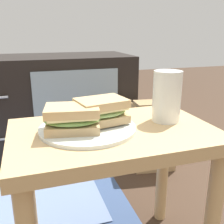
# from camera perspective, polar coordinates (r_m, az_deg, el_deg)

# --- Properties ---
(side_table) EXTENTS (0.56, 0.36, 0.46)m
(side_table) POSITION_cam_1_polar(r_m,az_deg,el_deg) (0.77, 0.32, -10.08)
(side_table) COLOR tan
(side_table) RESTS_ON ground
(tv_cabinet) EXTENTS (0.96, 0.46, 0.58)m
(tv_cabinet) POSITION_cam_1_polar(r_m,az_deg,el_deg) (1.66, -12.95, 1.70)
(tv_cabinet) COLOR black
(tv_cabinet) RESTS_ON ground
(plate) EXTENTS (0.26, 0.26, 0.01)m
(plate) POSITION_cam_1_polar(r_m,az_deg,el_deg) (0.73, -5.27, -3.49)
(plate) COLOR silver
(plate) RESTS_ON side_table
(sandwich_front) EXTENTS (0.16, 0.13, 0.07)m
(sandwich_front) POSITION_cam_1_polar(r_m,az_deg,el_deg) (0.69, -8.62, -1.29)
(sandwich_front) COLOR tan
(sandwich_front) RESTS_ON plate
(sandwich_back) EXTENTS (0.16, 0.13, 0.07)m
(sandwich_back) POSITION_cam_1_polar(r_m,az_deg,el_deg) (0.73, -2.28, 0.30)
(sandwich_back) COLOR tan
(sandwich_back) RESTS_ON plate
(beer_glass) EXTENTS (0.08, 0.08, 0.15)m
(beer_glass) POSITION_cam_1_polar(r_m,az_deg,el_deg) (0.79, 11.74, 3.11)
(beer_glass) COLOR silver
(beer_glass) RESTS_ON side_table
(paper_bag) EXTENTS (0.24, 0.19, 0.37)m
(paper_bag) POSITION_cam_1_polar(r_m,az_deg,el_deg) (1.44, 8.90, -4.98)
(paper_bag) COLOR tan
(paper_bag) RESTS_ON ground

